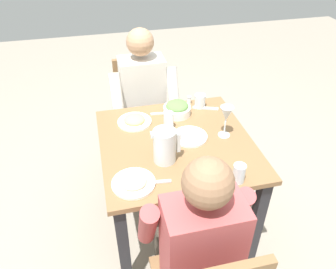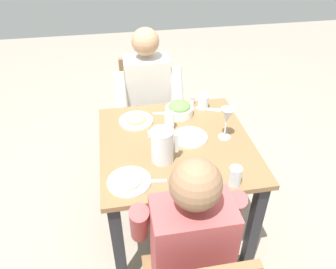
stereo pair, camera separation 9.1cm
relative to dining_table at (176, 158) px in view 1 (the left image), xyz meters
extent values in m
plane|color=gray|center=(0.00, 0.00, -0.60)|extent=(8.00, 8.00, 0.00)
cube|color=olive|center=(0.00, 0.00, 0.11)|extent=(0.87, 0.87, 0.03)
cube|color=#232328|center=(-0.38, -0.38, -0.25)|extent=(0.06, 0.06, 0.69)
cube|color=#232328|center=(0.38, -0.38, -0.25)|extent=(0.06, 0.06, 0.69)
cube|color=#232328|center=(-0.38, 0.38, -0.25)|extent=(0.06, 0.06, 0.69)
cube|color=#232328|center=(0.38, 0.38, -0.25)|extent=(0.06, 0.06, 0.69)
cube|color=olive|center=(0.09, 0.89, -0.38)|extent=(0.04, 0.04, 0.42)
cube|color=olive|center=(-0.25, 0.89, -0.38)|extent=(0.04, 0.04, 0.42)
cube|color=olive|center=(0.09, 0.55, -0.38)|extent=(0.04, 0.04, 0.42)
cube|color=olive|center=(-0.25, 0.55, -0.38)|extent=(0.04, 0.04, 0.42)
cube|color=olive|center=(-0.08, 0.72, -0.16)|extent=(0.40, 0.40, 0.03)
cube|color=olive|center=(-0.08, 0.90, 0.06)|extent=(0.38, 0.04, 0.42)
cube|color=#B24C4C|center=(-0.07, -0.69, 0.10)|extent=(0.32, 0.20, 0.50)
sphere|color=#936B4C|center=(-0.07, -0.69, 0.47)|extent=(0.19, 0.19, 0.19)
cylinder|color=#473D33|center=(-0.16, -0.50, -0.18)|extent=(0.11, 0.38, 0.11)
cylinder|color=#473D33|center=(-0.16, -0.31, -0.37)|extent=(0.10, 0.10, 0.45)
cylinder|color=#B24C4C|center=(-0.27, -0.55, 0.13)|extent=(0.08, 0.23, 0.37)
cylinder|color=#473D33|center=(0.01, -0.50, -0.18)|extent=(0.11, 0.38, 0.11)
cylinder|color=#473D33|center=(0.01, -0.31, -0.37)|extent=(0.10, 0.10, 0.45)
cylinder|color=#B24C4C|center=(0.13, -0.55, 0.13)|extent=(0.08, 0.23, 0.37)
cube|color=silver|center=(-0.08, 0.69, 0.10)|extent=(0.32, 0.20, 0.50)
sphere|color=tan|center=(-0.08, 0.69, 0.47)|extent=(0.19, 0.19, 0.19)
cylinder|color=#473D33|center=(0.00, 0.50, -0.18)|extent=(0.11, 0.38, 0.11)
cylinder|color=#473D33|center=(0.00, 0.31, -0.37)|extent=(0.10, 0.10, 0.45)
cylinder|color=silver|center=(0.12, 0.55, 0.13)|extent=(0.08, 0.23, 0.37)
cylinder|color=#473D33|center=(-0.17, 0.50, -0.18)|extent=(0.11, 0.38, 0.11)
cylinder|color=#473D33|center=(-0.17, 0.31, -0.37)|extent=(0.10, 0.10, 0.45)
cylinder|color=silver|center=(-0.28, 0.55, 0.13)|extent=(0.08, 0.23, 0.37)
cylinder|color=silver|center=(-0.10, -0.14, 0.22)|extent=(0.12, 0.12, 0.19)
cube|color=silver|center=(-0.03, -0.14, 0.23)|extent=(0.02, 0.02, 0.11)
cube|color=silver|center=(-0.16, -0.14, 0.30)|extent=(0.04, 0.03, 0.02)
cylinder|color=white|center=(0.08, 0.28, 0.15)|extent=(0.18, 0.18, 0.05)
ellipsoid|color=#608E47|center=(0.08, 0.28, 0.19)|extent=(0.14, 0.14, 0.06)
cylinder|color=white|center=(0.09, 0.02, 0.13)|extent=(0.21, 0.21, 0.01)
ellipsoid|color=white|center=(0.09, 0.02, 0.15)|extent=(0.13, 0.13, 0.04)
cylinder|color=white|center=(-0.21, 0.25, 0.13)|extent=(0.21, 0.21, 0.01)
ellipsoid|color=#E0C670|center=(-0.21, 0.25, 0.15)|extent=(0.13, 0.13, 0.05)
cylinder|color=white|center=(-0.29, -0.29, 0.13)|extent=(0.22, 0.22, 0.01)
ellipsoid|color=#B7AD89|center=(-0.29, -0.29, 0.15)|extent=(0.13, 0.13, 0.03)
cylinder|color=silver|center=(0.25, 0.33, 0.17)|extent=(0.07, 0.07, 0.09)
cylinder|color=silver|center=(0.22, -0.38, 0.18)|extent=(0.06, 0.06, 0.10)
cylinder|color=silver|center=(-0.01, 0.14, 0.18)|extent=(0.06, 0.06, 0.11)
cylinder|color=silver|center=(0.29, -0.01, 0.13)|extent=(0.07, 0.07, 0.01)
cylinder|color=silver|center=(0.29, -0.01, 0.18)|extent=(0.01, 0.01, 0.10)
cone|color=silver|center=(0.29, -0.01, 0.28)|extent=(0.08, 0.08, 0.09)
cylinder|color=white|center=(0.19, 0.40, 0.15)|extent=(0.03, 0.03, 0.04)
cylinder|color=#B2B2B7|center=(0.19, 0.40, 0.17)|extent=(0.03, 0.03, 0.01)
cube|color=silver|center=(0.10, 0.34, 0.13)|extent=(0.17, 0.05, 0.01)
cube|color=silver|center=(-0.20, -0.30, 0.13)|extent=(0.19, 0.04, 0.01)
cube|color=silver|center=(0.28, 0.31, 0.13)|extent=(0.17, 0.08, 0.01)
cube|color=silver|center=(0.00, 0.31, 0.13)|extent=(0.19, 0.04, 0.01)
camera|label=1|loc=(-0.40, -1.47, 1.29)|focal=35.42mm
camera|label=2|loc=(-0.31, -1.48, 1.29)|focal=35.42mm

